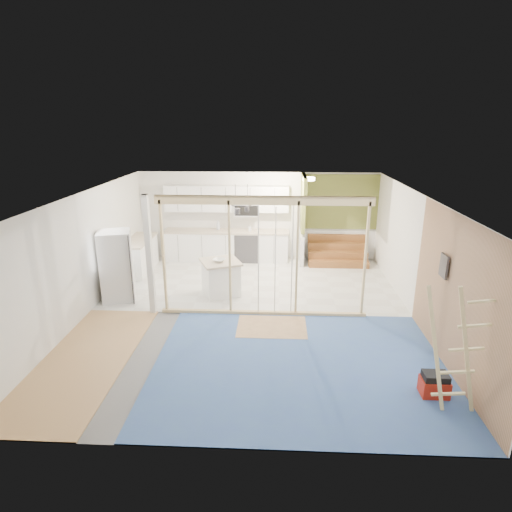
{
  "coord_description": "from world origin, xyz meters",
  "views": [
    {
      "loc": [
        0.57,
        -8.44,
        4.02
      ],
      "look_at": [
        0.12,
        0.6,
        1.14
      ],
      "focal_mm": 30.0,
      "sensor_mm": 36.0,
      "label": 1
    }
  ],
  "objects_px": {
    "fridge": "(117,266)",
    "ladder": "(455,350)",
    "toolbox": "(434,385)",
    "island": "(221,278)"
  },
  "relations": [
    {
      "from": "fridge",
      "to": "toolbox",
      "type": "bearing_deg",
      "value": -45.89
    },
    {
      "from": "fridge",
      "to": "ladder",
      "type": "bearing_deg",
      "value": -47.87
    },
    {
      "from": "fridge",
      "to": "ladder",
      "type": "height_order",
      "value": "ladder"
    },
    {
      "from": "island",
      "to": "toolbox",
      "type": "height_order",
      "value": "island"
    },
    {
      "from": "fridge",
      "to": "toolbox",
      "type": "xyz_separation_m",
      "value": [
        6.09,
        -3.39,
        -0.64
      ]
    },
    {
      "from": "fridge",
      "to": "island",
      "type": "bearing_deg",
      "value": -6.29
    },
    {
      "from": "ladder",
      "to": "island",
      "type": "bearing_deg",
      "value": 143.54
    },
    {
      "from": "island",
      "to": "ladder",
      "type": "height_order",
      "value": "ladder"
    },
    {
      "from": "island",
      "to": "ladder",
      "type": "xyz_separation_m",
      "value": [
        3.82,
        -4.15,
        0.55
      ]
    },
    {
      "from": "fridge",
      "to": "toolbox",
      "type": "relative_size",
      "value": 4.04
    }
  ]
}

